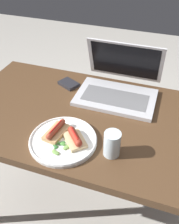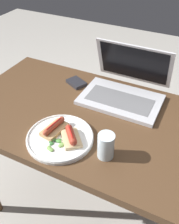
% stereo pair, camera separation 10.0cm
% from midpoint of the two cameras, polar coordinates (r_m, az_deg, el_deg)
% --- Properties ---
extents(ground_plane, '(6.00, 6.00, 0.00)m').
position_cam_midpoint_polar(ground_plane, '(1.67, 1.97, -21.36)').
color(ground_plane, '#B7B2A8').
extents(desk, '(1.16, 0.64, 0.77)m').
position_cam_midpoint_polar(desk, '(1.13, 2.73, -4.12)').
color(desk, '#4C331E').
rests_on(desk, ground_plane).
extents(laptop, '(0.36, 0.30, 0.23)m').
position_cam_midpoint_polar(laptop, '(1.18, 10.39, 5.12)').
color(laptop, '#B7B7BC').
rests_on(laptop, desk).
extents(plate, '(0.26, 0.26, 0.02)m').
position_cam_midpoint_polar(plate, '(0.96, -3.80, -5.94)').
color(plate, white).
rests_on(plate, desk).
extents(sausage_toast_left, '(0.08, 0.12, 0.04)m').
position_cam_midpoint_polar(sausage_toast_left, '(0.97, -5.18, -3.80)').
color(sausage_toast_left, tan).
rests_on(sausage_toast_left, plate).
extents(sausage_toast_middle, '(0.11, 0.12, 0.04)m').
position_cam_midpoint_polar(sausage_toast_middle, '(0.93, -1.18, -5.77)').
color(sausage_toast_middle, '#D6B784').
rests_on(sausage_toast_middle, plate).
extents(salad_pile, '(0.07, 0.08, 0.01)m').
position_cam_midpoint_polar(salad_pile, '(0.93, -4.82, -7.34)').
color(salad_pile, '#4C8E3D').
rests_on(salad_pile, plate).
extents(drinking_glass, '(0.06, 0.06, 0.10)m').
position_cam_midpoint_polar(drinking_glass, '(0.88, 7.03, -7.82)').
color(drinking_glass, silver).
rests_on(drinking_glass, desk).
extents(external_drive, '(0.11, 0.10, 0.02)m').
position_cam_midpoint_polar(external_drive, '(1.27, -0.77, 6.66)').
color(external_drive, '#232328').
rests_on(external_drive, desk).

